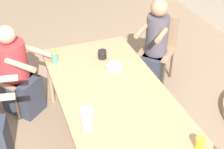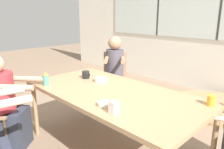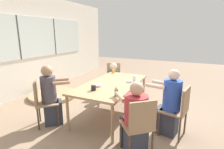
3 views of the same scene
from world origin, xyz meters
The scene contains 12 objects.
wall_back_with_windows centered at (0.00, 2.71, 1.41)m, with size 8.40×0.08×2.80m.
dining_table centered at (0.00, 0.00, 0.66)m, with size 1.92×0.97×0.71m.
chair_for_woman_green_shirt centered at (-0.95, 0.99, 0.53)m, with size 0.57×0.57×0.88m.
person_woman_green_shirt centered at (-0.84, 0.88, 0.54)m, with size 0.54×0.55×1.16m.
person_man_blue_shirt centered at (-0.91, -0.79, 0.47)m, with size 0.67×0.64×1.07m.
coffee_mug centered at (-0.57, 0.10, 0.75)m, with size 0.10×0.09×0.09m.
sippy_cup centered at (-0.66, -0.39, 0.79)m, with size 0.07×0.07×0.16m.
juice_glass centered at (0.86, 0.36, 0.75)m, with size 0.07×0.07×0.09m.
milk_carton_small centered at (0.39, -0.36, 0.76)m, with size 0.07×0.07×0.10m.
bowl_white_shallow centered at (-0.34, 0.14, 0.73)m, with size 0.16×0.16×0.04m.
bowl_cereal centered at (0.22, -0.31, 0.73)m, with size 0.12×0.12×0.04m.
folded_table_stack centered at (0.30, 1.94, 0.04)m, with size 1.29×1.29×0.09m.
Camera 2 is at (1.53, -1.49, 1.48)m, focal length 35.00 mm.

